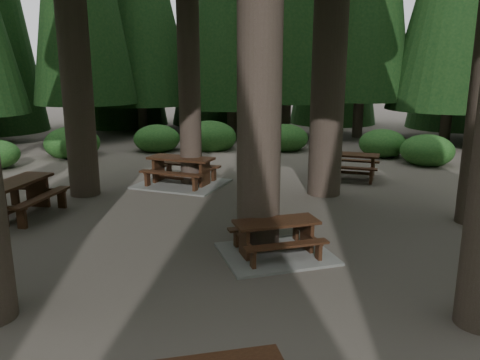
# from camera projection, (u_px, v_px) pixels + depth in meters

# --- Properties ---
(ground) EXTENTS (80.00, 80.00, 0.00)m
(ground) POSITION_uv_depth(u_px,v_px,m) (217.00, 246.00, 9.23)
(ground) COLOR #554D45
(ground) RESTS_ON ground
(picnic_table_a) EXTENTS (2.47, 2.28, 0.68)m
(picnic_table_a) POSITION_uv_depth(u_px,v_px,m) (276.00, 244.00, 8.74)
(picnic_table_a) COLOR gray
(picnic_table_a) RESTS_ON ground
(picnic_table_b) EXTENTS (1.77, 2.11, 0.85)m
(picnic_table_b) POSITION_uv_depth(u_px,v_px,m) (17.00, 193.00, 10.97)
(picnic_table_b) COLOR #32190F
(picnic_table_b) RESTS_ON ground
(picnic_table_c) EXTENTS (2.93, 2.63, 0.84)m
(picnic_table_c) POSITION_uv_depth(u_px,v_px,m) (181.00, 175.00, 13.98)
(picnic_table_c) COLOR gray
(picnic_table_c) RESTS_ON ground
(picnic_table_d) EXTENTS (2.10, 1.84, 0.78)m
(picnic_table_d) POSITION_uv_depth(u_px,v_px,m) (349.00, 162.00, 14.79)
(picnic_table_d) COLOR #32190F
(picnic_table_d) RESTS_ON ground
(shrub_ring) EXTENTS (23.86, 24.64, 1.49)m
(shrub_ring) POSITION_uv_depth(u_px,v_px,m) (255.00, 216.00, 9.80)
(shrub_ring) COLOR #1E591F
(shrub_ring) RESTS_ON ground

